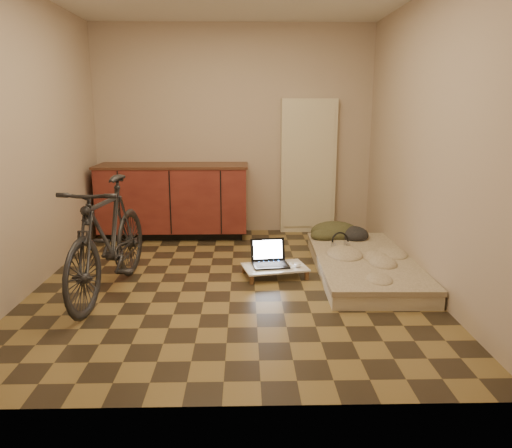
{
  "coord_description": "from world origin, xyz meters",
  "views": [
    {
      "loc": [
        0.13,
        -4.42,
        1.59
      ],
      "look_at": [
        0.23,
        0.01,
        0.55
      ],
      "focal_mm": 35.0,
      "sensor_mm": 36.0,
      "label": 1
    }
  ],
  "objects_px": {
    "lap_desk": "(275,268)",
    "laptop": "(270,259)",
    "futon": "(364,265)",
    "bicycle": "(108,232)"
  },
  "relations": [
    {
      "from": "lap_desk",
      "to": "laptop",
      "type": "height_order",
      "value": "laptop"
    },
    {
      "from": "futon",
      "to": "lap_desk",
      "type": "relative_size",
      "value": 2.92
    },
    {
      "from": "bicycle",
      "to": "laptop",
      "type": "xyz_separation_m",
      "value": [
        1.41,
        0.5,
        -0.41
      ]
    },
    {
      "from": "bicycle",
      "to": "lap_desk",
      "type": "relative_size",
      "value": 2.59
    },
    {
      "from": "futon",
      "to": "laptop",
      "type": "height_order",
      "value": "laptop"
    },
    {
      "from": "bicycle",
      "to": "laptop",
      "type": "bearing_deg",
      "value": 26.98
    },
    {
      "from": "futon",
      "to": "lap_desk",
      "type": "height_order",
      "value": "futon"
    },
    {
      "from": "bicycle",
      "to": "futon",
      "type": "relative_size",
      "value": 0.89
    },
    {
      "from": "bicycle",
      "to": "futon",
      "type": "distance_m",
      "value": 2.44
    },
    {
      "from": "laptop",
      "to": "bicycle",
      "type": "bearing_deg",
      "value": -168.67
    }
  ]
}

